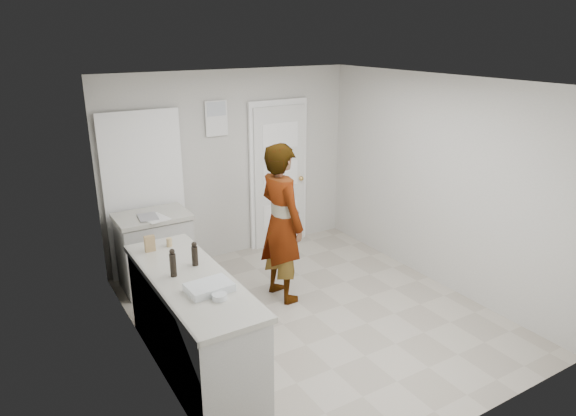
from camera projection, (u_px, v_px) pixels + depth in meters
ground at (313, 314)px, 5.63m from camera, size 4.00×4.00×0.00m
room_shell at (222, 185)px, 6.79m from camera, size 4.00×4.00×4.00m
main_counter at (193, 326)px, 4.62m from camera, size 0.64×1.96×0.93m
side_counter at (155, 253)px, 6.14m from camera, size 0.84×0.61×0.93m
person at (281, 223)px, 5.74m from camera, size 0.49×0.70×1.83m
cake_mix_box at (150, 244)px, 4.95m from camera, size 0.10×0.04×0.16m
spice_jar at (169, 242)px, 5.08m from camera, size 0.06×0.06×0.09m
oil_cruet_a at (195, 254)px, 4.65m from camera, size 0.06×0.06×0.23m
oil_cruet_b at (173, 263)px, 4.43m from camera, size 0.06×0.06×0.26m
baking_dish at (209, 288)px, 4.21m from camera, size 0.38×0.27×0.06m
egg_bowl at (219, 297)px, 4.08m from camera, size 0.12×0.12×0.05m
papers at (155, 218)px, 5.85m from camera, size 0.31×0.36×0.01m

